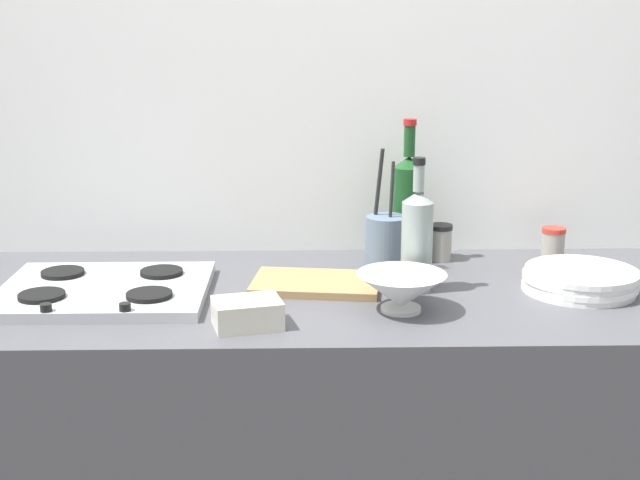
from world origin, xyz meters
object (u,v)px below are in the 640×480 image
at_px(stovetop_hob, 105,290).
at_px(wine_bottle_mid_left, 417,239).
at_px(wine_bottle_leftmost, 408,206).
at_px(plate_stack, 580,280).
at_px(butter_dish, 247,313).
at_px(condiment_jar_rear, 441,242).
at_px(cutting_board, 316,283).
at_px(utensil_crock, 386,243).
at_px(condiment_jar_front, 553,244).
at_px(mixing_bowl, 401,291).

bearing_deg(stovetop_hob, wine_bottle_mid_left, 1.75).
relative_size(wine_bottle_leftmost, wine_bottle_mid_left, 1.19).
distance_m(plate_stack, butter_dish, 0.77).
bearing_deg(condiment_jar_rear, stovetop_hob, -161.17).
height_order(butter_dish, cutting_board, butter_dish).
bearing_deg(wine_bottle_mid_left, stovetop_hob, -178.25).
xyz_separation_m(wine_bottle_leftmost, utensil_crock, (-0.06, -0.09, -0.07)).
height_order(butter_dish, condiment_jar_front, condiment_jar_front).
distance_m(condiment_jar_front, cutting_board, 0.64).
bearing_deg(plate_stack, mixing_bowl, -163.20).
bearing_deg(plate_stack, condiment_jar_rear, 136.48).
relative_size(wine_bottle_leftmost, cutting_board, 1.25).
bearing_deg(butter_dish, cutting_board, 60.82).
bearing_deg(wine_bottle_mid_left, wine_bottle_leftmost, 88.08).
relative_size(butter_dish, condiment_jar_rear, 1.43).
relative_size(plate_stack, cutting_board, 0.89).
xyz_separation_m(butter_dish, utensil_crock, (0.32, 0.38, 0.04)).
relative_size(wine_bottle_leftmost, butter_dish, 2.71).
bearing_deg(condiment_jar_front, wine_bottle_mid_left, -148.29).
xyz_separation_m(utensil_crock, cutting_board, (-0.17, -0.12, -0.06)).
height_order(butter_dish, utensil_crock, utensil_crock).
bearing_deg(condiment_jar_front, utensil_crock, -168.99).
bearing_deg(utensil_crock, plate_stack, -20.98).
distance_m(wine_bottle_mid_left, butter_dish, 0.44).
xyz_separation_m(mixing_bowl, cutting_board, (-0.18, 0.17, -0.04)).
distance_m(plate_stack, condiment_jar_front, 0.25).
distance_m(mixing_bowl, butter_dish, 0.33).
distance_m(wine_bottle_leftmost, utensil_crock, 0.13).
height_order(wine_bottle_mid_left, butter_dish, wine_bottle_mid_left).
distance_m(mixing_bowl, cutting_board, 0.25).
bearing_deg(utensil_crock, butter_dish, -130.01).
bearing_deg(utensil_crock, mixing_bowl, -89.26).
height_order(utensil_crock, condiment_jar_front, utensil_crock).
relative_size(stovetop_hob, wine_bottle_leftmost, 1.26).
xyz_separation_m(plate_stack, condiment_jar_rear, (-0.28, 0.26, 0.02)).
distance_m(stovetop_hob, butter_dish, 0.39).
xyz_separation_m(stovetop_hob, cutting_board, (0.48, 0.05, -0.00)).
distance_m(butter_dish, cutting_board, 0.29).
height_order(plate_stack, wine_bottle_mid_left, wine_bottle_mid_left).
relative_size(butter_dish, cutting_board, 0.46).
height_order(plate_stack, condiment_jar_rear, condiment_jar_rear).
xyz_separation_m(wine_bottle_mid_left, condiment_jar_rear, (0.10, 0.25, -0.07)).
height_order(stovetop_hob, butter_dish, butter_dish).
bearing_deg(condiment_jar_rear, cutting_board, -145.61).
bearing_deg(cutting_board, mixing_bowl, -43.76).
bearing_deg(cutting_board, butter_dish, -119.18).
xyz_separation_m(wine_bottle_mid_left, utensil_crock, (-0.05, 0.15, -0.05)).
relative_size(stovetop_hob, condiment_jar_rear, 4.89).
bearing_deg(plate_stack, wine_bottle_leftmost, 144.91).
xyz_separation_m(plate_stack, utensil_crock, (-0.43, 0.16, 0.05)).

